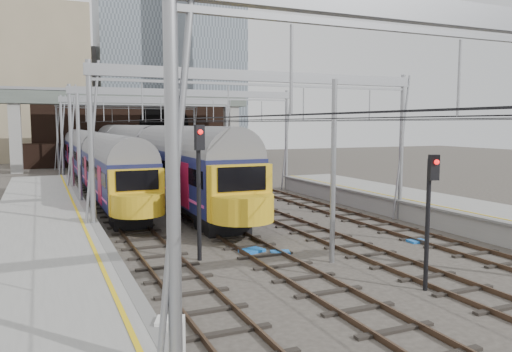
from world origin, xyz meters
name	(u,v)px	position (x,y,z in m)	size (l,w,h in m)	color
ground	(362,277)	(0.00, 0.00, 0.00)	(160.00, 160.00, 0.00)	#38332D
platform_left	(46,277)	(-10.18, 2.50, 0.55)	(4.32, 55.00, 1.12)	gray
tracks	(220,209)	(0.00, 15.00, 0.02)	(14.40, 80.00, 0.22)	#4C3828
overhead_line	(190,107)	(0.00, 21.49, 6.57)	(16.80, 80.00, 8.00)	gray
retaining_wall	(135,131)	(1.40, 51.93, 4.33)	(28.00, 2.75, 9.00)	black
overbridge	(132,107)	(0.00, 46.00, 7.27)	(28.00, 3.00, 9.25)	gray
city_skyline	(121,51)	(2.73, 70.48, 17.09)	(37.50, 27.50, 60.00)	tan
train_main	(121,148)	(-2.00, 41.97, 2.66)	(3.09, 71.31, 5.21)	black
train_second	(90,156)	(-6.00, 33.17, 2.43)	(2.71, 47.00, 4.69)	black
signal_near_left	(199,177)	(-4.61, 4.27, 3.30)	(0.41, 0.48, 5.30)	black
signal_near_centre	(430,205)	(1.00, -2.06, 2.81)	(0.34, 0.45, 4.39)	black
relay_cabinet	(170,345)	(-7.80, -3.93, 0.59)	(0.59, 0.50, 1.19)	silver
equip_cover_a	(280,252)	(-1.24, 4.00, 0.05)	(0.78, 0.55, 0.09)	blue
equip_cover_b	(252,251)	(-2.22, 4.68, 0.06)	(0.96, 0.68, 0.11)	blue
equip_cover_c	(417,241)	(5.33, 3.28, 0.05)	(0.81, 0.57, 0.10)	blue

